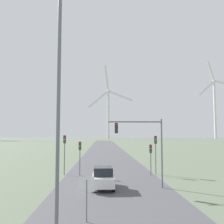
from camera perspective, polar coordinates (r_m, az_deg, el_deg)
name	(u,v)px	position (r m, az deg, el deg)	size (l,w,h in m)	color
road_surface	(107,157)	(52.40, -1.11, -9.77)	(10.00, 240.00, 0.01)	#47474C
streetlamp	(59,74)	(12.80, -11.48, 8.12)	(3.11, 0.32, 12.29)	slate
stop_sign_near	(87,190)	(14.56, -5.53, -16.59)	(0.81, 0.07, 2.36)	slate
traffic_light_post_near_left	(80,151)	(29.60, -7.00, -8.37)	(0.28, 0.34, 3.72)	slate
traffic_light_post_near_right	(151,153)	(30.02, 8.42, -8.76)	(0.28, 0.34, 3.40)	slate
traffic_light_post_mid_left	(65,146)	(30.53, -10.29, -7.27)	(0.28, 0.34, 4.44)	slate
traffic_light_post_mid_right	(156,146)	(30.65, 9.46, -7.35)	(0.28, 0.34, 4.38)	slate
traffic_light_mast_overhead	(143,138)	(22.99, 6.73, -5.69)	(4.72, 0.35, 5.91)	slate
car_approaching	(103,178)	(22.88, -1.93, -14.09)	(1.88, 4.12, 1.83)	white
wind_turbine_left	(108,108)	(236.05, -0.81, 0.88)	(40.21, 14.35, 67.05)	silver
wind_turbine_center	(215,103)	(264.74, 21.46, 1.74)	(32.82, 6.70, 73.27)	silver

